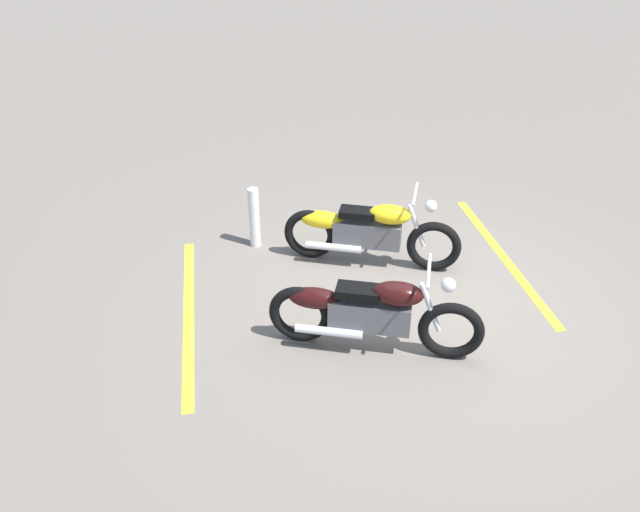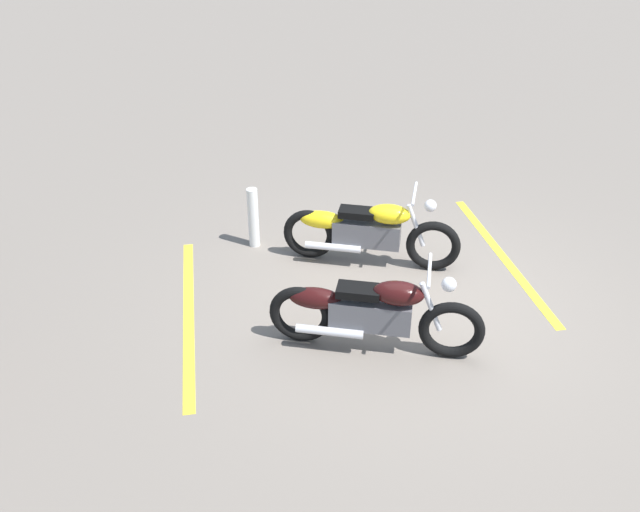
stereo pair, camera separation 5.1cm
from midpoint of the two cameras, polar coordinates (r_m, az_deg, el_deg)
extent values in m
plane|color=slate|center=(7.87, 7.87, -3.65)|extent=(60.00, 60.00, 0.00)
torus|color=black|center=(8.28, 9.52, 0.86)|extent=(0.67, 0.30, 0.67)
torus|color=black|center=(8.43, -1.10, 1.90)|extent=(0.67, 0.30, 0.67)
cube|color=#59595E|center=(8.28, 3.84, 1.93)|extent=(0.87, 0.45, 0.32)
ellipsoid|color=yellow|center=(8.12, 5.81, 3.60)|extent=(0.58, 0.42, 0.24)
ellipsoid|color=yellow|center=(8.29, -0.03, 3.15)|extent=(0.61, 0.39, 0.22)
cube|color=black|center=(8.16, 3.01, 3.74)|extent=(0.49, 0.36, 0.09)
cylinder|color=silver|center=(8.16, 8.07, 2.61)|extent=(0.27, 0.13, 0.56)
cylinder|color=silver|center=(7.97, 7.93, 5.32)|extent=(0.21, 0.60, 0.04)
sphere|color=silver|center=(8.02, 9.28, 4.28)|extent=(0.15, 0.15, 0.15)
cylinder|color=silver|center=(8.29, 0.94, 0.77)|extent=(0.70, 0.29, 0.09)
torus|color=black|center=(6.88, 11.03, -6.27)|extent=(0.67, 0.29, 0.67)
torus|color=black|center=(6.97, -1.88, -5.02)|extent=(0.67, 0.29, 0.67)
cube|color=#59595E|center=(6.84, 4.13, -5.07)|extent=(0.87, 0.44, 0.32)
ellipsoid|color=black|center=(6.65, 6.54, -3.20)|extent=(0.58, 0.41, 0.24)
ellipsoid|color=black|center=(6.82, -0.60, -3.64)|extent=(0.60, 0.38, 0.22)
cube|color=black|center=(6.69, 3.11, -3.02)|extent=(0.49, 0.35, 0.09)
cylinder|color=silver|center=(6.72, 9.29, -4.33)|extent=(0.27, 0.13, 0.56)
cylinder|color=silver|center=(6.48, 9.16, -1.23)|extent=(0.20, 0.61, 0.04)
sphere|color=silver|center=(6.56, 10.80, -2.42)|extent=(0.15, 0.15, 0.15)
cylinder|color=silver|center=(6.86, 0.61, -6.50)|extent=(0.70, 0.28, 0.09)
cylinder|color=white|center=(8.70, -5.92, 3.28)|extent=(0.14, 0.14, 0.82)
cube|color=yellow|center=(8.92, 15.23, 0.02)|extent=(0.36, 3.20, 0.01)
cube|color=yellow|center=(7.69, -11.41, -4.93)|extent=(0.36, 3.20, 0.01)
camera|label=1|loc=(0.03, 89.80, 0.12)|focal=37.25mm
camera|label=2|loc=(0.03, -90.20, -0.12)|focal=37.25mm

